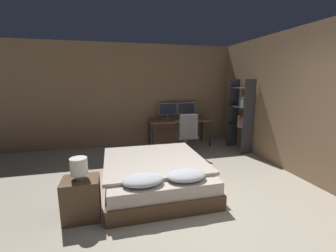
{
  "coord_description": "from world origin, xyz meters",
  "views": [
    {
      "loc": [
        -1.22,
        -2.18,
        1.76
      ],
      "look_at": [
        -0.01,
        2.61,
        0.75
      ],
      "focal_mm": 24.0,
      "sensor_mm": 36.0,
      "label": 1
    }
  ],
  "objects_px": {
    "bedside_lamp": "(79,167)",
    "desk": "(179,122)",
    "nightstand": "(82,199)",
    "computer_mouse": "(192,120)",
    "keyboard": "(182,120)",
    "monitor_right": "(186,109)",
    "office_chair": "(186,138)",
    "bookshelf": "(242,113)",
    "bed": "(155,174)",
    "monitor_left": "(168,110)"
  },
  "relations": [
    {
      "from": "keyboard",
      "to": "office_chair",
      "type": "relative_size",
      "value": 0.38
    },
    {
      "from": "monitor_left",
      "to": "keyboard",
      "type": "bearing_deg",
      "value": -60.03
    },
    {
      "from": "computer_mouse",
      "to": "office_chair",
      "type": "relative_size",
      "value": 0.07
    },
    {
      "from": "bed",
      "to": "monitor_left",
      "type": "xyz_separation_m",
      "value": [
        0.84,
        2.51,
        0.74
      ]
    },
    {
      "from": "bedside_lamp",
      "to": "bookshelf",
      "type": "xyz_separation_m",
      "value": [
        3.56,
        2.06,
        0.27
      ]
    },
    {
      "from": "nightstand",
      "to": "office_chair",
      "type": "relative_size",
      "value": 0.54
    },
    {
      "from": "bed",
      "to": "monitor_left",
      "type": "distance_m",
      "value": 2.75
    },
    {
      "from": "office_chair",
      "to": "desk",
      "type": "bearing_deg",
      "value": 85.4
    },
    {
      "from": "computer_mouse",
      "to": "bookshelf",
      "type": "relative_size",
      "value": 0.04
    },
    {
      "from": "monitor_right",
      "to": "office_chair",
      "type": "relative_size",
      "value": 0.51
    },
    {
      "from": "bedside_lamp",
      "to": "nightstand",
      "type": "bearing_deg",
      "value": -26.57
    },
    {
      "from": "bookshelf",
      "to": "monitor_right",
      "type": "bearing_deg",
      "value": 135.66
    },
    {
      "from": "bed",
      "to": "desk",
      "type": "height_order",
      "value": "desk"
    },
    {
      "from": "bookshelf",
      "to": "office_chair",
      "type": "bearing_deg",
      "value": 177.6
    },
    {
      "from": "nightstand",
      "to": "office_chair",
      "type": "bearing_deg",
      "value": 44.72
    },
    {
      "from": "bedside_lamp",
      "to": "keyboard",
      "type": "relative_size",
      "value": 0.73
    },
    {
      "from": "bed",
      "to": "nightstand",
      "type": "height_order",
      "value": "nightstand"
    },
    {
      "from": "monitor_left",
      "to": "office_chair",
      "type": "height_order",
      "value": "monitor_left"
    },
    {
      "from": "nightstand",
      "to": "bookshelf",
      "type": "xyz_separation_m",
      "value": [
        3.56,
        2.06,
        0.71
      ]
    },
    {
      "from": "bedside_lamp",
      "to": "computer_mouse",
      "type": "bearing_deg",
      "value": 46.94
    },
    {
      "from": "keyboard",
      "to": "computer_mouse",
      "type": "xyz_separation_m",
      "value": [
        0.28,
        0.0,
        0.01
      ]
    },
    {
      "from": "desk",
      "to": "monitor_right",
      "type": "distance_m",
      "value": 0.48
    },
    {
      "from": "monitor_left",
      "to": "office_chair",
      "type": "distance_m",
      "value": 1.17
    },
    {
      "from": "nightstand",
      "to": "computer_mouse",
      "type": "xyz_separation_m",
      "value": [
        2.48,
        2.65,
        0.47
      ]
    },
    {
      "from": "monitor_left",
      "to": "bookshelf",
      "type": "relative_size",
      "value": 0.29
    },
    {
      "from": "bedside_lamp",
      "to": "desk",
      "type": "distance_m",
      "value": 3.63
    },
    {
      "from": "monitor_left",
      "to": "keyboard",
      "type": "xyz_separation_m",
      "value": [
        0.27,
        -0.47,
        -0.24
      ]
    },
    {
      "from": "keyboard",
      "to": "bookshelf",
      "type": "xyz_separation_m",
      "value": [
        1.36,
        -0.6,
        0.24
      ]
    },
    {
      "from": "bed",
      "to": "bedside_lamp",
      "type": "xyz_separation_m",
      "value": [
        -1.09,
        -0.61,
        0.47
      ]
    },
    {
      "from": "nightstand",
      "to": "keyboard",
      "type": "xyz_separation_m",
      "value": [
        2.2,
        2.65,
        0.46
      ]
    },
    {
      "from": "bedside_lamp",
      "to": "desk",
      "type": "bearing_deg",
      "value": 52.71
    },
    {
      "from": "bedside_lamp",
      "to": "bookshelf",
      "type": "bearing_deg",
      "value": 29.98
    },
    {
      "from": "bookshelf",
      "to": "desk",
      "type": "bearing_deg",
      "value": 148.65
    },
    {
      "from": "desk",
      "to": "office_chair",
      "type": "relative_size",
      "value": 1.68
    },
    {
      "from": "desk",
      "to": "monitor_left",
      "type": "height_order",
      "value": "monitor_left"
    },
    {
      "from": "monitor_right",
      "to": "office_chair",
      "type": "xyz_separation_m",
      "value": [
        -0.33,
        -1.01,
        -0.56
      ]
    },
    {
      "from": "bed",
      "to": "monitor_right",
      "type": "relative_size",
      "value": 3.78
    },
    {
      "from": "bedside_lamp",
      "to": "desk",
      "type": "xyz_separation_m",
      "value": [
        2.2,
        2.89,
        -0.06
      ]
    },
    {
      "from": "monitor_left",
      "to": "office_chair",
      "type": "bearing_deg",
      "value": -78.28
    },
    {
      "from": "desk",
      "to": "keyboard",
      "type": "bearing_deg",
      "value": -90.0
    },
    {
      "from": "desk",
      "to": "monitor_left",
      "type": "xyz_separation_m",
      "value": [
        -0.27,
        0.24,
        0.32
      ]
    },
    {
      "from": "bed",
      "to": "keyboard",
      "type": "relative_size",
      "value": 5.04
    },
    {
      "from": "monitor_left",
      "to": "monitor_right",
      "type": "xyz_separation_m",
      "value": [
        0.54,
        0.0,
        0.0
      ]
    },
    {
      "from": "keyboard",
      "to": "nightstand",
      "type": "bearing_deg",
      "value": -129.64
    },
    {
      "from": "nightstand",
      "to": "bedside_lamp",
      "type": "xyz_separation_m",
      "value": [
        -0.0,
        0.0,
        0.44
      ]
    },
    {
      "from": "monitor_right",
      "to": "nightstand",
      "type": "bearing_deg",
      "value": -128.33
    },
    {
      "from": "bedside_lamp",
      "to": "office_chair",
      "type": "height_order",
      "value": "office_chair"
    },
    {
      "from": "bed",
      "to": "monitor_left",
      "type": "bearing_deg",
      "value": 71.48
    },
    {
      "from": "desk",
      "to": "keyboard",
      "type": "xyz_separation_m",
      "value": [
        0.0,
        -0.23,
        0.09
      ]
    },
    {
      "from": "bedside_lamp",
      "to": "office_chair",
      "type": "distance_m",
      "value": 3.02
    }
  ]
}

